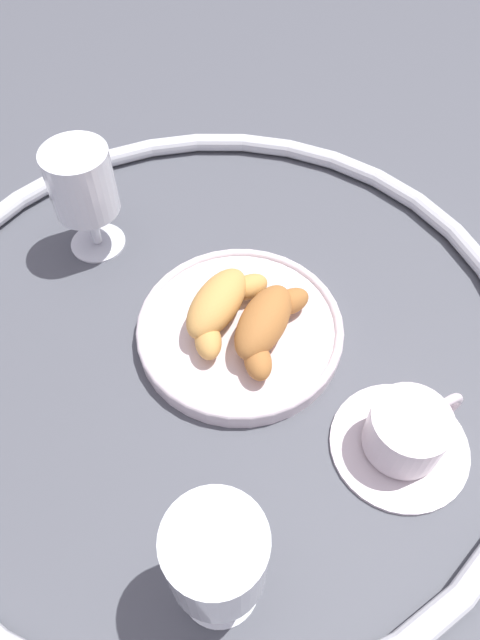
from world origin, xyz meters
name	(u,v)px	position (x,y,z in m)	size (l,w,h in m)	color
ground_plane	(212,342)	(0.00, 0.00, 0.00)	(2.20, 2.20, 0.00)	#4C4F56
table_chrome_rim	(212,336)	(0.00, 0.00, 0.01)	(0.70, 0.70, 0.02)	silver
pastry_plate	(240,329)	(-0.03, 0.02, 0.01)	(0.23, 0.23, 0.02)	silver
croissant_large	(220,305)	(-0.02, -0.01, 0.04)	(0.13, 0.08, 0.04)	#D6994C
croissant_small	(266,324)	(-0.03, 0.05, 0.04)	(0.13, 0.08, 0.04)	#AD6B33
coffee_cup_near	(406,435)	(-0.02, 0.22, 0.03)	(0.14, 0.14, 0.06)	silver
juice_glass_left	(216,558)	(0.18, 0.17, 0.09)	(0.08, 0.08, 0.14)	white
juice_glass_right	(82,187)	(-0.02, -0.21, 0.09)	(0.08, 0.08, 0.14)	white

